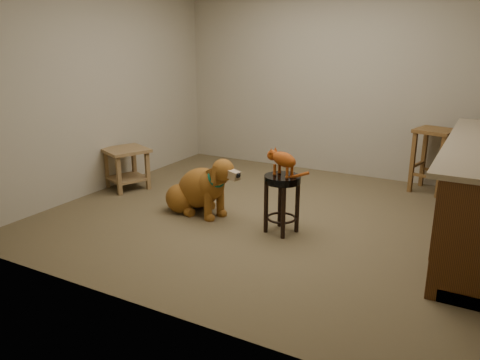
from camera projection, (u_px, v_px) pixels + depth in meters
The scene contains 7 objects.
floor at pixel (272, 217), 4.93m from camera, with size 4.50×4.00×0.01m, color brown.
room_shell at pixel (275, 52), 4.44m from camera, with size 4.54×4.04×2.62m.
padded_stool at pixel (282, 192), 4.42m from camera, with size 0.36×0.36×0.57m.
wood_stool at pixel (432, 160), 5.63m from camera, with size 0.51×0.51×0.78m.
side_table at pixel (126, 162), 5.77m from camera, with size 0.64×0.64×0.51m.
golden_retriever at pixel (200, 189), 4.97m from camera, with size 1.07×0.62×0.70m.
tabby_kitten at pixel (282, 160), 4.34m from camera, with size 0.45×0.20×0.28m.
Camera 1 is at (1.92, -4.20, 1.79)m, focal length 35.00 mm.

